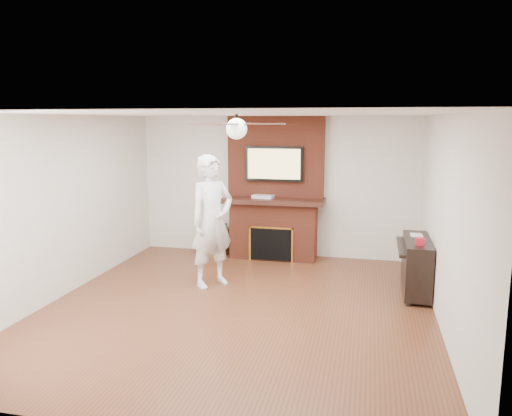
% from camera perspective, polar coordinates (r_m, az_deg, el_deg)
% --- Properties ---
extents(room_shell, '(5.36, 5.86, 2.86)m').
position_cam_1_polar(room_shell, '(6.33, -2.17, -0.69)').
color(room_shell, '#512A18').
rests_on(room_shell, ground).
extents(fireplace, '(1.78, 0.64, 2.50)m').
position_cam_1_polar(fireplace, '(8.82, 2.12, 0.66)').
color(fireplace, maroon).
rests_on(fireplace, ground).
extents(tv, '(1.00, 0.08, 0.60)m').
position_cam_1_polar(tv, '(8.69, 2.10, 5.07)').
color(tv, black).
rests_on(tv, fireplace).
extents(ceiling_fan, '(1.21, 1.21, 0.31)m').
position_cam_1_polar(ceiling_fan, '(6.22, -2.24, 9.14)').
color(ceiling_fan, black).
rests_on(ceiling_fan, room_shell).
extents(person, '(0.81, 0.85, 1.94)m').
position_cam_1_polar(person, '(7.31, -5.06, -1.51)').
color(person, silver).
rests_on(person, ground).
extents(side_table, '(0.50, 0.50, 0.56)m').
position_cam_1_polar(side_table, '(9.17, -4.77, -3.71)').
color(side_table, brown).
rests_on(side_table, ground).
extents(piano, '(0.46, 1.20, 0.87)m').
position_cam_1_polar(piano, '(7.43, 17.81, -6.15)').
color(piano, black).
rests_on(piano, ground).
extents(cable_box, '(0.39, 0.25, 0.05)m').
position_cam_1_polar(cable_box, '(8.75, 0.82, 1.32)').
color(cable_box, silver).
rests_on(cable_box, fireplace).
extents(candle_green, '(0.07, 0.07, 0.09)m').
position_cam_1_polar(candle_green, '(8.80, 1.38, -5.71)').
color(candle_green, '#3A7C31').
rests_on(candle_green, ground).
extents(candle_cream, '(0.08, 0.08, 0.12)m').
position_cam_1_polar(candle_cream, '(8.82, 2.14, -5.58)').
color(candle_cream, beige).
rests_on(candle_cream, ground).
extents(candle_blue, '(0.06, 0.06, 0.08)m').
position_cam_1_polar(candle_blue, '(8.81, 3.01, -5.72)').
color(candle_blue, '#314D93').
rests_on(candle_blue, ground).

